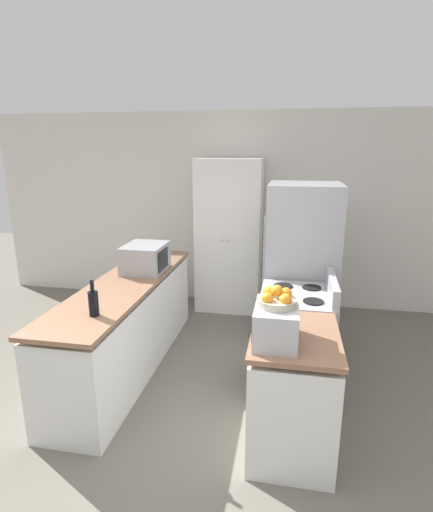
{
  "coord_description": "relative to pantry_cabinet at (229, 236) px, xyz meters",
  "views": [
    {
      "loc": [
        0.73,
        -2.04,
        2.1
      ],
      "look_at": [
        0.0,
        1.83,
        1.05
      ],
      "focal_mm": 28.0,
      "sensor_mm": 36.0,
      "label": 1
    }
  ],
  "objects": [
    {
      "name": "fruit_bowl",
      "position": [
        0.72,
        -2.67,
        0.18
      ],
      "size": [
        0.26,
        0.26,
        0.14
      ],
      "color": "#B2A893",
      "rests_on": "toaster_oven"
    },
    {
      "name": "stove",
      "position": [
        0.88,
        -1.74,
        -0.55
      ],
      "size": [
        0.66,
        0.73,
        1.04
      ],
      "color": "#9E9EA3",
      "rests_on": "ground_plane"
    },
    {
      "name": "wine_bottle",
      "position": [
        -0.64,
        -2.5,
        -0.01
      ],
      "size": [
        0.08,
        0.08,
        0.28
      ],
      "color": "black",
      "rests_on": "counter_left"
    },
    {
      "name": "refrigerator",
      "position": [
        0.92,
        -0.96,
        -0.11
      ],
      "size": [
        0.76,
        0.76,
        1.78
      ],
      "color": "#A3A3A8",
      "rests_on": "ground_plane"
    },
    {
      "name": "wall_back",
      "position": [
        0.06,
        0.31,
        0.3
      ],
      "size": [
        7.0,
        0.06,
        2.6
      ],
      "color": "silver",
      "rests_on": "ground_plane"
    },
    {
      "name": "counter_right",
      "position": [
        0.86,
        -2.54,
        -0.57
      ],
      "size": [
        0.6,
        0.83,
        0.88
      ],
      "color": "silver",
      "rests_on": "ground_plane"
    },
    {
      "name": "ground_plane",
      "position": [
        0.06,
        -3.05,
        -1.0
      ],
      "size": [
        14.0,
        14.0,
        0.0
      ],
      "primitive_type": "plane",
      "color": "#666056"
    },
    {
      "name": "microwave",
      "position": [
        -0.67,
        -1.33,
        0.02
      ],
      "size": [
        0.41,
        0.49,
        0.28
      ],
      "color": "#939399",
      "rests_on": "counter_left"
    },
    {
      "name": "toaster_oven",
      "position": [
        0.73,
        -2.68,
        0.01
      ],
      "size": [
        0.29,
        0.41,
        0.25
      ],
      "color": "#B2B2B7",
      "rests_on": "counter_right"
    },
    {
      "name": "counter_left",
      "position": [
        -0.74,
        -1.7,
        -0.57
      ],
      "size": [
        0.6,
        2.5,
        0.88
      ],
      "color": "silver",
      "rests_on": "ground_plane"
    },
    {
      "name": "pantry_cabinet",
      "position": [
        0.0,
        0.0,
        0.0
      ],
      "size": [
        0.84,
        0.55,
        2.0
      ],
      "color": "white",
      "rests_on": "ground_plane"
    }
  ]
}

